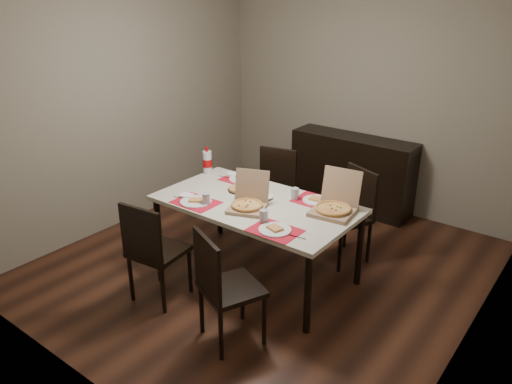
# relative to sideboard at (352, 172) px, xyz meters

# --- Properties ---
(ground) EXTENTS (3.80, 4.00, 0.02)m
(ground) POSITION_rel_sideboard_xyz_m (0.00, -1.78, -0.46)
(ground) COLOR #402013
(ground) RESTS_ON ground
(room_walls) EXTENTS (3.84, 4.02, 2.62)m
(room_walls) POSITION_rel_sideboard_xyz_m (0.00, -1.35, 1.28)
(room_walls) COLOR gray
(room_walls) RESTS_ON ground
(sideboard) EXTENTS (1.50, 0.40, 0.90)m
(sideboard) POSITION_rel_sideboard_xyz_m (0.00, 0.00, 0.00)
(sideboard) COLOR black
(sideboard) RESTS_ON ground
(dining_table) EXTENTS (1.80, 1.00, 0.75)m
(dining_table) POSITION_rel_sideboard_xyz_m (0.04, -1.97, 0.23)
(dining_table) COLOR beige
(dining_table) RESTS_ON ground
(chair_near_left) EXTENTS (0.47, 0.47, 0.93)m
(chair_near_left) POSITION_rel_sideboard_xyz_m (-0.40, -2.83, 0.06)
(chair_near_left) COLOR black
(chair_near_left) RESTS_ON ground
(chair_near_right) EXTENTS (0.55, 0.55, 0.93)m
(chair_near_right) POSITION_rel_sideboard_xyz_m (0.43, -2.88, 0.06)
(chair_near_right) COLOR black
(chair_near_right) RESTS_ON ground
(chair_far_left) EXTENTS (0.51, 0.51, 0.93)m
(chair_far_left) POSITION_rel_sideboard_xyz_m (-0.37, -1.12, 0.06)
(chair_far_left) COLOR black
(chair_far_left) RESTS_ON ground
(chair_far_right) EXTENTS (0.55, 0.55, 0.93)m
(chair_far_right) POSITION_rel_sideboard_xyz_m (0.57, -1.14, 0.06)
(chair_far_right) COLOR black
(chair_far_right) RESTS_ON ground
(setting_near_left) EXTENTS (0.46, 0.30, 0.11)m
(setting_near_left) POSITION_rel_sideboard_xyz_m (-0.38, -2.29, 0.32)
(setting_near_left) COLOR red
(setting_near_left) RESTS_ON dining_table
(setting_near_right) EXTENTS (0.48, 0.30, 0.11)m
(setting_near_right) POSITION_rel_sideboard_xyz_m (0.46, -2.30, 0.32)
(setting_near_right) COLOR red
(setting_near_right) RESTS_ON dining_table
(setting_far_left) EXTENTS (0.48, 0.30, 0.11)m
(setting_far_left) POSITION_rel_sideboard_xyz_m (-0.39, -1.63, 0.32)
(setting_far_left) COLOR red
(setting_far_left) RESTS_ON dining_table
(setting_far_right) EXTENTS (0.52, 0.30, 0.11)m
(setting_far_right) POSITION_rel_sideboard_xyz_m (0.41, -1.64, 0.32)
(setting_far_right) COLOR red
(setting_far_right) RESTS_ON dining_table
(napkin_loose) EXTENTS (0.13, 0.14, 0.02)m
(napkin_loose) POSITION_rel_sideboard_xyz_m (0.06, -1.96, 0.31)
(napkin_loose) COLOR white
(napkin_loose) RESTS_ON dining_table
(pizza_box_center) EXTENTS (0.41, 0.43, 0.31)m
(pizza_box_center) POSITION_rel_sideboard_xyz_m (0.06, -2.11, 0.35)
(pizza_box_center) COLOR #937055
(pizza_box_center) RESTS_ON dining_table
(pizza_box_right) EXTENTS (0.39, 0.42, 0.35)m
(pizza_box_right) POSITION_rel_sideboard_xyz_m (0.70, -1.73, 0.36)
(pizza_box_right) COLOR #937055
(pizza_box_right) RESTS_ON dining_table
(faina_plate) EXTENTS (0.23, 0.23, 0.03)m
(faina_plate) POSITION_rel_sideboard_xyz_m (-0.25, -1.84, 0.31)
(faina_plate) COLOR black
(faina_plate) RESTS_ON dining_table
(dip_bowl) EXTENTS (0.13, 0.13, 0.03)m
(dip_bowl) POSITION_rel_sideboard_xyz_m (0.07, -1.84, 0.31)
(dip_bowl) COLOR white
(dip_bowl) RESTS_ON dining_table
(soda_bottle) EXTENTS (0.09, 0.09, 0.28)m
(soda_bottle) POSITION_rel_sideboard_xyz_m (-0.82, -1.67, 0.42)
(soda_bottle) COLOR silver
(soda_bottle) RESTS_ON dining_table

